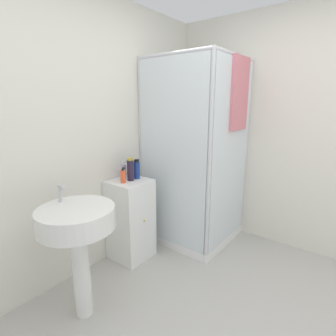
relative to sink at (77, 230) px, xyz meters
name	(u,v)px	position (x,y,z in m)	size (l,w,h in m)	color
wall_back	(72,140)	(0.33, 0.49, 0.56)	(6.40, 0.06, 2.50)	silver
wall_right	(329,136)	(2.03, -1.21, 0.56)	(0.06, 6.40, 2.50)	silver
shower_enclosure	(198,193)	(1.50, -0.07, -0.12)	(0.88, 0.91, 2.02)	white
vanity_cabinet	(131,219)	(0.77, 0.27, -0.28)	(0.37, 0.39, 0.82)	white
sink	(77,230)	(0.00, 0.00, 0.00)	(0.53, 0.53, 0.99)	white
soap_dispenser	(123,176)	(0.69, 0.27, 0.19)	(0.05, 0.05, 0.15)	#E5562D
shampoo_bottle_tall_black	(130,170)	(0.78, 0.27, 0.24)	(0.06, 0.06, 0.22)	#281E33
shampoo_bottle_blue	(137,169)	(0.87, 0.27, 0.22)	(0.06, 0.06, 0.19)	navy
lotion_bottle_white	(124,171)	(0.79, 0.38, 0.20)	(0.05, 0.05, 0.17)	#B299C6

